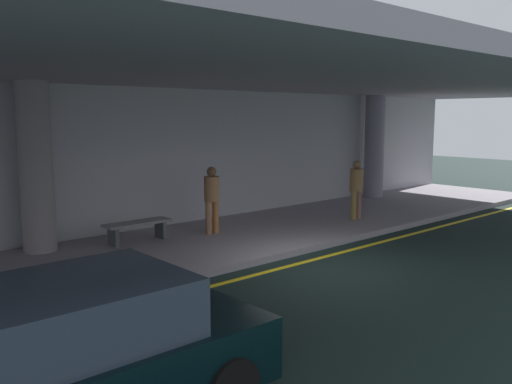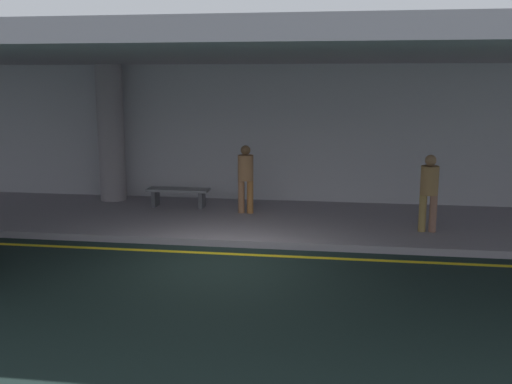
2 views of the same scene
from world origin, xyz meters
The scene contains 11 objects.
ground_plane centered at (0.00, 0.00, 0.00)m, with size 60.00×60.00×0.00m, color black.
sidewalk centered at (0.00, 3.10, 0.07)m, with size 26.00×4.20×0.15m, color gray.
lane_stripe_yellow centered at (0.00, 0.54, 0.00)m, with size 26.00×0.14×0.01m, color yellow.
support_column_far_left centered at (-4.00, 4.63, 1.97)m, with size 0.70×0.70×3.65m, color gray.
support_column_left_mid centered at (8.00, 4.63, 1.97)m, with size 0.70×0.70×3.65m, color gray.
ceiling_overhang centered at (0.00, 2.60, 3.95)m, with size 28.00×13.20×0.30m, color #958E98.
terminal_back_wall centered at (0.00, 5.35, 1.90)m, with size 26.00×0.30×3.80m, color #B1AEB6.
car_black centered at (-6.15, -2.14, 0.71)m, with size 4.10×1.92×1.50m.
traveler_with_luggage centered at (-0.14, 3.54, 1.11)m, with size 0.38×0.38×1.68m.
person_waiting_for_ride centered at (4.05, 2.33, 1.11)m, with size 0.38×0.38×1.68m.
bench_metal centered at (-1.98, 3.98, 0.50)m, with size 1.60×0.50×0.48m.
Camera 1 is at (-8.06, -7.04, 3.08)m, focal length 37.67 mm.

